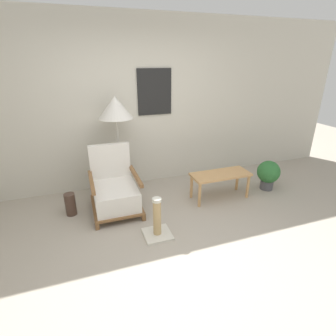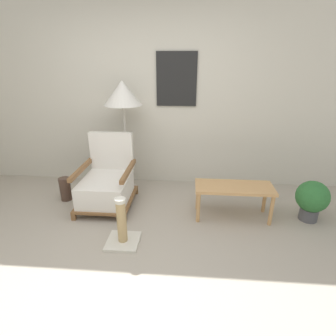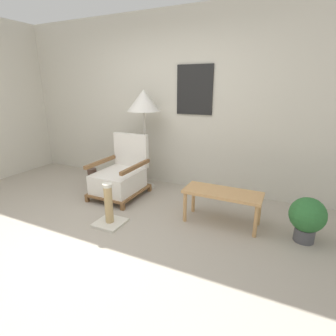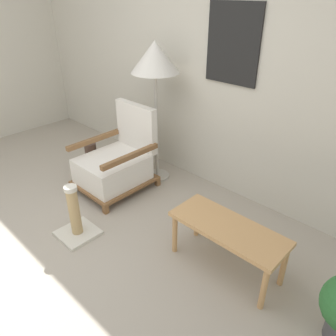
{
  "view_description": "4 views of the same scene",
  "coord_description": "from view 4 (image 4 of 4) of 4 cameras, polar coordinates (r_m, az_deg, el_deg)",
  "views": [
    {
      "loc": [
        -0.85,
        -2.13,
        2.03
      ],
      "look_at": [
        0.33,
        1.24,
        0.55
      ],
      "focal_mm": 28.0,
      "sensor_mm": 36.0,
      "label": 1
    },
    {
      "loc": [
        0.57,
        -1.77,
        1.76
      ],
      "look_at": [
        0.33,
        1.24,
        0.55
      ],
      "focal_mm": 28.0,
      "sensor_mm": 36.0,
      "label": 2
    },
    {
      "loc": [
        1.78,
        -1.8,
        1.61
      ],
      "look_at": [
        0.33,
        1.24,
        0.55
      ],
      "focal_mm": 28.0,
      "sensor_mm": 36.0,
      "label": 3
    },
    {
      "loc": [
        2.15,
        -0.67,
        2.01
      ],
      "look_at": [
        0.33,
        1.24,
        0.55
      ],
      "focal_mm": 35.0,
      "sensor_mm": 36.0,
      "label": 4
    }
  ],
  "objects": [
    {
      "name": "floor_lamp",
      "position": [
        3.49,
        -2.25,
        18.07
      ],
      "size": [
        0.51,
        0.51,
        1.56
      ],
      "color": "#B7B2A8",
      "rests_on": "ground_plane"
    },
    {
      "name": "coffee_table",
      "position": [
        2.61,
        10.37,
        -10.94
      ],
      "size": [
        0.91,
        0.37,
        0.42
      ],
      "color": "tan",
      "rests_on": "ground_plane"
    },
    {
      "name": "armchair",
      "position": [
        3.67,
        -8.96,
        0.86
      ],
      "size": [
        0.67,
        0.79,
        0.91
      ],
      "color": "brown",
      "rests_on": "ground_plane"
    },
    {
      "name": "scratching_post",
      "position": [
        3.11,
        -15.78,
        -8.61
      ],
      "size": [
        0.34,
        0.34,
        0.52
      ],
      "color": "beige",
      "rests_on": "ground_plane"
    },
    {
      "name": "ground_plane",
      "position": [
        3.02,
        -22.04,
        -15.5
      ],
      "size": [
        14.0,
        14.0,
        0.0
      ],
      "primitive_type": "plane",
      "color": "#A89E8E"
    },
    {
      "name": "wall_back",
      "position": [
        3.56,
        6.03,
        18.16
      ],
      "size": [
        8.0,
        0.09,
        2.7
      ],
      "color": "beige",
      "rests_on": "ground_plane"
    },
    {
      "name": "vase",
      "position": [
        4.23,
        -13.23,
        2.23
      ],
      "size": [
        0.15,
        0.15,
        0.32
      ],
      "primitive_type": "cylinder",
      "color": "#473328",
      "rests_on": "ground_plane"
    }
  ]
}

